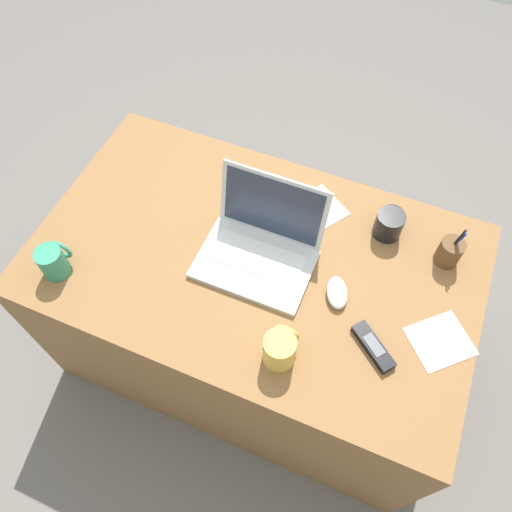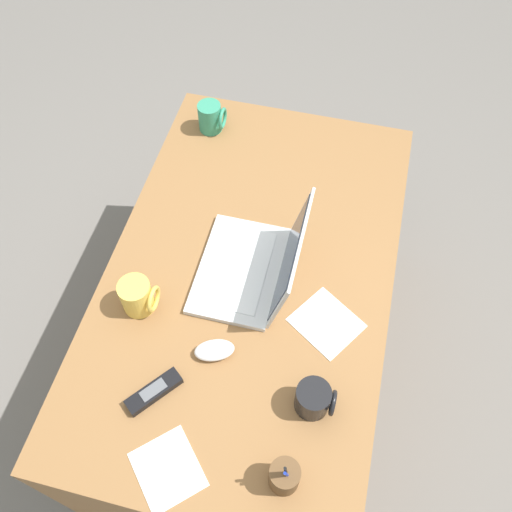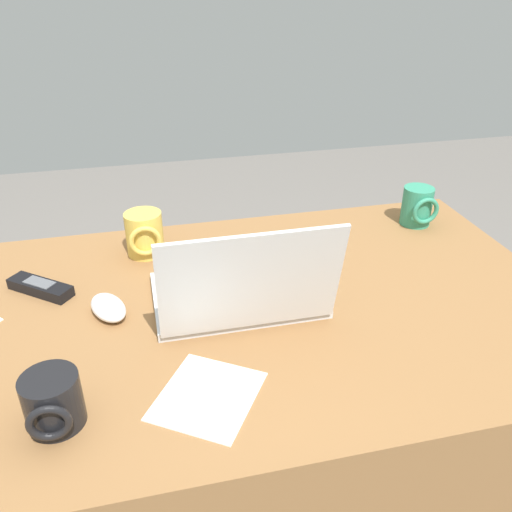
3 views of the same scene
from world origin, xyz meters
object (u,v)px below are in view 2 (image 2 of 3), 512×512
(computer_mouse, at_px, (214,350))
(coffee_mug_white, at_px, (314,399))
(pen_holder, at_px, (284,476))
(coffee_mug_tall, at_px, (138,296))
(laptop, at_px, (255,266))
(cordless_phone, at_px, (154,392))
(coffee_mug_spare, at_px, (211,117))

(computer_mouse, bearing_deg, coffee_mug_white, 52.32)
(computer_mouse, xyz_separation_m, pen_holder, (0.27, 0.25, 0.03))
(coffee_mug_tall, bearing_deg, laptop, 121.32)
(laptop, xyz_separation_m, cordless_phone, (0.41, -0.17, -0.04))
(pen_holder, bearing_deg, coffee_mug_spare, -155.52)
(coffee_mug_spare, relative_size, pen_holder, 0.63)
(computer_mouse, relative_size, coffee_mug_tall, 1.01)
(coffee_mug_white, height_order, pen_holder, pen_holder)
(coffee_mug_tall, xyz_separation_m, coffee_mug_spare, (-0.72, -0.00, -0.00))
(computer_mouse, distance_m, cordless_phone, 0.19)
(laptop, relative_size, cordless_phone, 2.38)
(coffee_mug_tall, bearing_deg, pen_holder, 53.70)
(coffee_mug_tall, distance_m, pen_holder, 0.61)
(computer_mouse, xyz_separation_m, coffee_mug_tall, (-0.09, -0.24, 0.04))
(laptop, relative_size, coffee_mug_white, 3.46)
(coffee_mug_tall, height_order, cordless_phone, coffee_mug_tall)
(laptop, height_order, cordless_phone, laptop)
(pen_holder, bearing_deg, cordless_phone, -109.19)
(coffee_mug_tall, xyz_separation_m, cordless_phone, (0.23, 0.12, -0.04))
(coffee_mug_tall, bearing_deg, coffee_mug_spare, -179.85)
(computer_mouse, height_order, coffee_mug_tall, coffee_mug_tall)
(coffee_mug_spare, xyz_separation_m, cordless_phone, (0.96, 0.12, -0.04))
(coffee_mug_white, relative_size, coffee_mug_tall, 0.94)
(coffee_mug_white, distance_m, coffee_mug_tall, 0.55)
(laptop, distance_m, coffee_mug_white, 0.41)
(laptop, distance_m, pen_holder, 0.57)
(coffee_mug_spare, distance_m, pen_holder, 1.19)
(coffee_mug_spare, bearing_deg, pen_holder, 24.48)
(coffee_mug_white, bearing_deg, cordless_phone, -80.49)
(coffee_mug_tall, relative_size, pen_holder, 0.64)
(computer_mouse, distance_m, coffee_mug_spare, 0.85)
(coffee_mug_white, distance_m, cordless_phone, 0.41)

